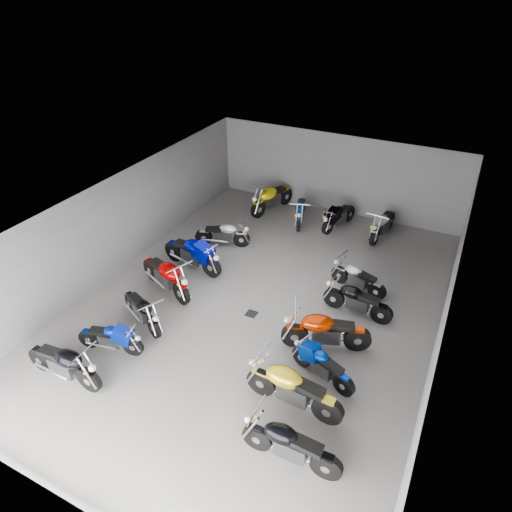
% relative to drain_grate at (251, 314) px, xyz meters
% --- Properties ---
extents(ground, '(14.00, 14.00, 0.00)m').
position_rel_drain_grate_xyz_m(ground, '(0.00, 0.50, -0.01)').
color(ground, gray).
rests_on(ground, ground).
extents(wall_back, '(10.00, 0.10, 3.20)m').
position_rel_drain_grate_xyz_m(wall_back, '(0.00, 7.50, 1.59)').
color(wall_back, gray).
rests_on(wall_back, ground).
extents(wall_left, '(0.10, 14.00, 3.20)m').
position_rel_drain_grate_xyz_m(wall_left, '(-5.00, 0.50, 1.59)').
color(wall_left, gray).
rests_on(wall_left, ground).
extents(wall_right, '(0.10, 14.00, 3.20)m').
position_rel_drain_grate_xyz_m(wall_right, '(5.00, 0.50, 1.59)').
color(wall_right, gray).
rests_on(wall_right, ground).
extents(ceiling, '(10.00, 14.00, 0.04)m').
position_rel_drain_grate_xyz_m(ceiling, '(0.00, 0.50, 3.21)').
color(ceiling, black).
rests_on(ceiling, wall_back).
extents(drain_grate, '(0.32, 0.32, 0.01)m').
position_rel_drain_grate_xyz_m(drain_grate, '(0.00, 0.00, 0.00)').
color(drain_grate, black).
rests_on(drain_grate, ground).
extents(motorcycle_left_a, '(2.25, 0.44, 0.99)m').
position_rel_drain_grate_xyz_m(motorcycle_left_a, '(-2.90, -4.24, 0.53)').
color(motorcycle_left_a, black).
rests_on(motorcycle_left_a, ground).
extents(motorcycle_left_b, '(1.82, 0.54, 0.81)m').
position_rel_drain_grate_xyz_m(motorcycle_left_b, '(-2.60, -2.97, 0.44)').
color(motorcycle_left_b, black).
rests_on(motorcycle_left_b, ground).
extents(motorcycle_left_c, '(1.89, 0.98, 0.89)m').
position_rel_drain_grate_xyz_m(motorcycle_left_c, '(-2.55, -1.74, 0.48)').
color(motorcycle_left_c, black).
rests_on(motorcycle_left_c, ground).
extents(motorcycle_left_d, '(2.30, 1.01, 1.06)m').
position_rel_drain_grate_xyz_m(motorcycle_left_d, '(-2.85, -0.18, 0.57)').
color(motorcycle_left_d, black).
rests_on(motorcycle_left_d, ground).
extents(motorcycle_left_e, '(2.39, 0.60, 1.06)m').
position_rel_drain_grate_xyz_m(motorcycle_left_e, '(-2.81, 1.25, 0.57)').
color(motorcycle_left_e, black).
rests_on(motorcycle_left_e, ground).
extents(motorcycle_left_f, '(1.93, 0.80, 0.88)m').
position_rel_drain_grate_xyz_m(motorcycle_left_f, '(-2.66, 2.98, 0.47)').
color(motorcycle_left_f, black).
rests_on(motorcycle_left_f, ground).
extents(motorcycle_right_a, '(2.17, 0.43, 0.95)m').
position_rel_drain_grate_xyz_m(motorcycle_right_a, '(2.82, -3.83, 0.51)').
color(motorcycle_right_a, black).
rests_on(motorcycle_right_a, ground).
extents(motorcycle_right_b, '(2.40, 0.49, 1.05)m').
position_rel_drain_grate_xyz_m(motorcycle_right_b, '(2.33, -2.52, 0.57)').
color(motorcycle_right_b, black).
rests_on(motorcycle_right_b, ground).
extents(motorcycle_right_c, '(1.81, 0.73, 0.83)m').
position_rel_drain_grate_xyz_m(motorcycle_right_c, '(2.65, -1.41, 0.44)').
color(motorcycle_right_c, black).
rests_on(motorcycle_right_c, ground).
extents(motorcycle_right_d, '(2.26, 1.02, 1.04)m').
position_rel_drain_grate_xyz_m(motorcycle_right_d, '(2.36, -0.36, 0.56)').
color(motorcycle_right_d, black).
rests_on(motorcycle_right_d, ground).
extents(motorcycle_right_e, '(2.09, 0.44, 0.92)m').
position_rel_drain_grate_xyz_m(motorcycle_right_e, '(2.72, 1.36, 0.49)').
color(motorcycle_right_e, black).
rests_on(motorcycle_right_e, ground).
extents(motorcycle_right_f, '(1.87, 0.61, 0.84)m').
position_rel_drain_grate_xyz_m(motorcycle_right_f, '(2.41, 2.52, 0.45)').
color(motorcycle_right_f, black).
rests_on(motorcycle_right_f, ground).
extents(motorcycle_back_b, '(0.84, 2.35, 1.06)m').
position_rel_drain_grate_xyz_m(motorcycle_back_b, '(-2.27, 6.26, 0.57)').
color(motorcycle_back_b, black).
rests_on(motorcycle_back_b, ground).
extents(motorcycle_back_c, '(0.77, 2.02, 0.92)m').
position_rel_drain_grate_xyz_m(motorcycle_back_c, '(-0.84, 5.86, 0.49)').
color(motorcycle_back_c, black).
rests_on(motorcycle_back_c, ground).
extents(motorcycle_back_d, '(0.70, 2.01, 0.90)m').
position_rel_drain_grate_xyz_m(motorcycle_back_d, '(0.63, 6.13, 0.49)').
color(motorcycle_back_d, black).
rests_on(motorcycle_back_d, ground).
extents(motorcycle_back_e, '(0.51, 2.18, 0.96)m').
position_rel_drain_grate_xyz_m(motorcycle_back_e, '(2.30, 6.20, 0.52)').
color(motorcycle_back_e, black).
rests_on(motorcycle_back_e, ground).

